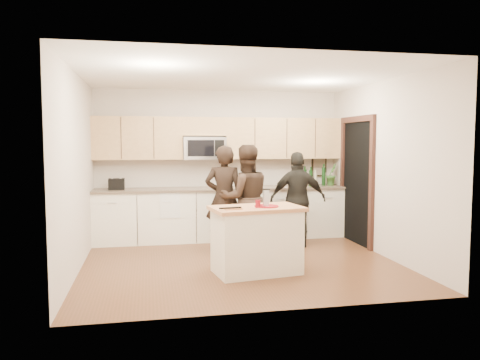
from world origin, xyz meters
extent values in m
plane|color=#57301D|center=(0.00, 0.00, 0.00)|extent=(4.50, 4.50, 0.00)
cube|color=#BFB1A3|center=(0.00, 2.00, 1.35)|extent=(4.50, 0.02, 2.70)
cube|color=#BFB1A3|center=(0.00, -2.00, 1.35)|extent=(4.50, 0.02, 2.70)
cube|color=#BFB1A3|center=(-2.25, 0.00, 1.35)|extent=(0.02, 4.00, 2.70)
cube|color=#BFB1A3|center=(2.25, 0.00, 1.35)|extent=(0.02, 4.00, 2.70)
cube|color=white|center=(0.00, 0.00, 2.70)|extent=(4.50, 4.00, 0.02)
cube|color=white|center=(0.00, 1.69, 0.45)|extent=(4.50, 0.62, 0.90)
cube|color=#72624C|center=(0.00, 1.68, 0.92)|extent=(4.50, 0.66, 0.04)
cube|color=tan|center=(-1.48, 1.83, 1.83)|extent=(1.55, 0.33, 0.75)
cube|color=tan|center=(1.17, 1.83, 1.83)|extent=(2.17, 0.33, 0.75)
cube|color=tan|center=(-0.31, 1.83, 2.04)|extent=(0.78, 0.33, 0.33)
cube|color=silver|center=(-0.31, 1.80, 1.65)|extent=(0.76, 0.40, 0.40)
cube|color=black|center=(-0.39, 1.60, 1.65)|extent=(0.47, 0.01, 0.29)
cube|color=black|center=(-0.06, 1.60, 1.65)|extent=(0.17, 0.01, 0.29)
cube|color=black|center=(2.24, 0.90, 1.05)|extent=(0.02, 1.05, 2.10)
cube|color=black|center=(2.22, 0.33, 1.05)|extent=(0.06, 0.10, 2.10)
cube|color=black|center=(2.22, 1.48, 1.05)|extent=(0.06, 0.10, 2.10)
cube|color=black|center=(2.22, 0.90, 2.15)|extent=(0.06, 1.25, 0.10)
cube|color=black|center=(1.95, 1.99, 1.28)|extent=(0.30, 0.03, 0.38)
cube|color=tan|center=(1.95, 1.97, 1.28)|extent=(0.24, 0.00, 0.32)
cube|color=white|center=(-0.95, 1.38, 0.70)|extent=(0.34, 0.01, 0.48)
cube|color=white|center=(-0.95, 1.67, 0.94)|extent=(0.34, 0.60, 0.01)
cube|color=white|center=(0.11, -0.57, 0.42)|extent=(1.19, 0.80, 0.85)
cube|color=tan|center=(0.11, -0.57, 0.88)|extent=(1.29, 0.87, 0.05)
cylinder|color=maroon|center=(0.24, -0.60, 0.91)|extent=(0.32, 0.32, 0.02)
cube|color=silver|center=(0.23, -0.61, 1.02)|extent=(0.07, 0.06, 0.21)
cube|color=black|center=(0.23, -0.61, 1.14)|extent=(0.08, 0.07, 0.02)
cylinder|color=maroon|center=(0.10, -0.67, 0.95)|extent=(0.07, 0.07, 0.10)
cube|color=tan|center=(-0.25, -0.73, 0.91)|extent=(0.25, 0.22, 0.02)
cube|color=black|center=(-0.29, -0.79, 0.93)|extent=(0.29, 0.08, 0.02)
cube|color=silver|center=(-0.25, -0.74, 0.92)|extent=(0.20, 0.06, 0.01)
cube|color=black|center=(-1.84, 1.67, 1.04)|extent=(0.27, 0.20, 0.19)
cube|color=silver|center=(-1.91, 1.67, 1.14)|extent=(0.03, 0.15, 0.00)
cube|color=silver|center=(-1.77, 1.67, 1.14)|extent=(0.03, 0.15, 0.00)
cylinder|color=black|center=(1.57, 1.71, 1.12)|extent=(0.07, 0.07, 0.37)
cylinder|color=#341D09|center=(1.51, 1.80, 1.14)|extent=(0.08, 0.08, 0.40)
cylinder|color=tan|center=(1.74, 1.61, 1.09)|extent=(0.07, 0.07, 0.31)
cylinder|color=black|center=(1.94, 1.71, 1.14)|extent=(0.07, 0.07, 0.40)
cylinder|color=tan|center=(1.97, 1.74, 1.09)|extent=(0.07, 0.07, 0.31)
cylinder|color=black|center=(1.64, 1.58, 1.12)|extent=(0.06, 0.06, 0.36)
imported|color=#3A6B2A|center=(2.10, 1.72, 1.14)|extent=(0.29, 0.29, 0.41)
imported|color=black|center=(-0.11, 0.79, 0.85)|extent=(0.70, 0.54, 1.71)
imported|color=black|center=(0.22, 0.68, 0.86)|extent=(0.86, 0.69, 1.72)
imported|color=black|center=(1.15, 0.84, 0.80)|extent=(0.98, 0.51, 1.60)
camera|label=1|loc=(-1.31, -6.59, 1.77)|focal=35.00mm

